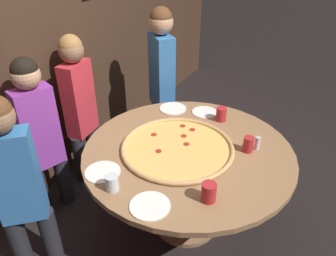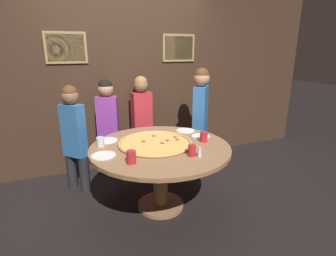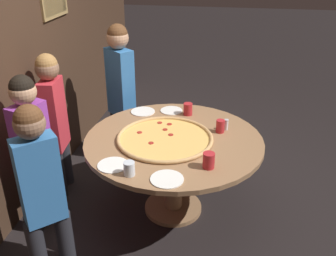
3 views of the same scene
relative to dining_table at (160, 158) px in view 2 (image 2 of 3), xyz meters
name	(u,v)px [view 2 (image 2 of 3)]	position (x,y,z in m)	size (l,w,h in m)	color
ground_plane	(161,206)	(0.00, 0.00, -0.60)	(24.00, 24.00, 0.00)	black
back_wall	(127,80)	(0.00, 1.35, 0.70)	(6.40, 0.08, 2.60)	#3D281C
dining_table	(160,158)	(0.00, 0.00, 0.00)	(1.50, 1.50, 0.74)	#936B47
giant_pizza	(155,143)	(-0.03, 0.07, 0.15)	(0.81, 0.81, 0.03)	#EAB75B
drink_cup_far_right	(204,137)	(0.50, -0.06, 0.20)	(0.08, 0.08, 0.11)	#B22328
drink_cup_near_right	(100,142)	(-0.59, 0.22, 0.19)	(0.08, 0.08, 0.10)	silver
drink_cup_front_edge	(192,150)	(0.18, -0.38, 0.20)	(0.07, 0.07, 0.11)	#B22328
drink_cup_near_left	(131,157)	(-0.40, -0.32, 0.20)	(0.09, 0.09, 0.12)	#B22328
white_plate_right_side	(201,136)	(0.55, 0.11, 0.14)	(0.21, 0.21, 0.01)	white
white_plate_far_back	(104,155)	(-0.61, -0.05, 0.14)	(0.24, 0.24, 0.01)	white
white_plate_left_side	(185,131)	(0.48, 0.38, 0.14)	(0.23, 0.23, 0.01)	white
white_plate_near_front	(107,141)	(-0.50, 0.37, 0.14)	(0.23, 0.23, 0.01)	white
condiment_shaker	(199,152)	(0.24, -0.42, 0.19)	(0.04, 0.04, 0.10)	silver
diner_side_right	(142,117)	(0.14, 1.13, 0.18)	(0.35, 0.21, 1.37)	#232328
diner_centre_back	(74,133)	(-0.83, 0.77, 0.16)	(0.32, 0.33, 1.34)	#232328
diner_far_right	(200,114)	(0.88, 0.72, 0.25)	(0.34, 0.37, 1.49)	#232328
diner_far_left	(108,122)	(-0.37, 1.07, 0.17)	(0.36, 0.23, 1.35)	#232328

